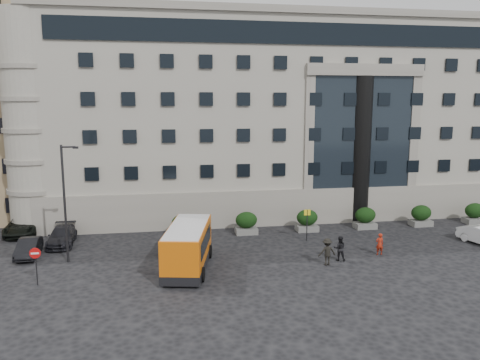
% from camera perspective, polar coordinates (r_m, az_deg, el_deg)
% --- Properties ---
extents(ground, '(120.00, 120.00, 0.00)m').
position_cam_1_polar(ground, '(31.40, 1.14, -10.55)').
color(ground, black).
rests_on(ground, ground).
extents(civic_building, '(44.00, 24.00, 18.00)m').
position_cam_1_polar(civic_building, '(52.29, 3.25, 7.55)').
color(civic_building, gray).
rests_on(civic_building, ground).
extents(entrance_column, '(1.80, 1.80, 13.00)m').
position_cam_1_polar(entrance_column, '(43.20, 14.46, 3.53)').
color(entrance_column, black).
rests_on(entrance_column, ground).
extents(hedge_a, '(1.80, 1.26, 1.84)m').
position_cam_1_polar(hedge_a, '(38.11, -6.98, -5.53)').
color(hedge_a, '#60605E').
rests_on(hedge_a, ground).
extents(hedge_b, '(1.80, 1.26, 1.84)m').
position_cam_1_polar(hedge_b, '(38.66, 0.78, -5.24)').
color(hedge_b, '#60605E').
rests_on(hedge_b, ground).
extents(hedge_c, '(1.80, 1.26, 1.84)m').
position_cam_1_polar(hedge_c, '(39.88, 8.18, -4.88)').
color(hedge_c, '#60605E').
rests_on(hedge_c, ground).
extents(hedge_d, '(1.80, 1.26, 1.84)m').
position_cam_1_polar(hedge_d, '(41.72, 15.02, -4.47)').
color(hedge_d, '#60605E').
rests_on(hedge_d, ground).
extents(hedge_e, '(1.80, 1.26, 1.84)m').
position_cam_1_polar(hedge_e, '(44.10, 21.21, -4.04)').
color(hedge_e, '#60605E').
rests_on(hedge_e, ground).
extents(hedge_f, '(1.80, 1.26, 1.84)m').
position_cam_1_polar(hedge_f, '(46.94, 26.69, -3.63)').
color(hedge_f, '#60605E').
rests_on(hedge_f, ground).
extents(street_lamp, '(1.16, 0.18, 8.00)m').
position_cam_1_polar(street_lamp, '(33.27, -20.52, -2.19)').
color(street_lamp, '#262628').
rests_on(street_lamp, ground).
extents(bus_stop_sign, '(0.50, 0.08, 2.52)m').
position_cam_1_polar(bus_stop_sign, '(36.84, 8.18, -4.80)').
color(bus_stop_sign, '#262628').
rests_on(bus_stop_sign, ground).
extents(no_entry_sign, '(0.64, 0.16, 2.32)m').
position_cam_1_polar(no_entry_sign, '(30.36, -23.66, -8.79)').
color(no_entry_sign, '#262628').
rests_on(no_entry_sign, ground).
extents(minibus, '(3.73, 7.23, 2.88)m').
position_cam_1_polar(minibus, '(30.76, -6.38, -7.92)').
color(minibus, '#D95F0A').
rests_on(minibus, ground).
extents(red_truck, '(2.98, 5.68, 2.95)m').
position_cam_1_polar(red_truck, '(44.39, -17.85, -3.00)').
color(red_truck, maroon).
rests_on(red_truck, ground).
extents(parked_car_b, '(1.56, 3.88, 1.25)m').
position_cam_1_polar(parked_car_b, '(36.45, -24.37, -7.52)').
color(parked_car_b, black).
rests_on(parked_car_b, ground).
extents(parked_car_c, '(2.07, 4.64, 1.32)m').
position_cam_1_polar(parked_car_c, '(38.41, -20.88, -6.39)').
color(parked_car_c, black).
rests_on(parked_car_c, ground).
extents(parked_car_d, '(2.90, 5.45, 1.46)m').
position_cam_1_polar(parked_car_d, '(42.63, -24.96, -5.02)').
color(parked_car_d, black).
rests_on(parked_car_d, ground).
extents(pedestrian_a, '(0.58, 0.39, 1.57)m').
position_cam_1_polar(pedestrian_a, '(34.98, 16.65, -7.49)').
color(pedestrian_a, '#A22210').
rests_on(pedestrian_a, ground).
extents(pedestrian_b, '(0.98, 0.85, 1.72)m').
position_cam_1_polar(pedestrian_b, '(33.05, 12.05, -8.15)').
color(pedestrian_b, black).
rests_on(pedestrian_b, ground).
extents(pedestrian_c, '(1.21, 0.73, 1.83)m').
position_cam_1_polar(pedestrian_c, '(32.01, 10.58, -8.58)').
color(pedestrian_c, black).
rests_on(pedestrian_c, ground).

